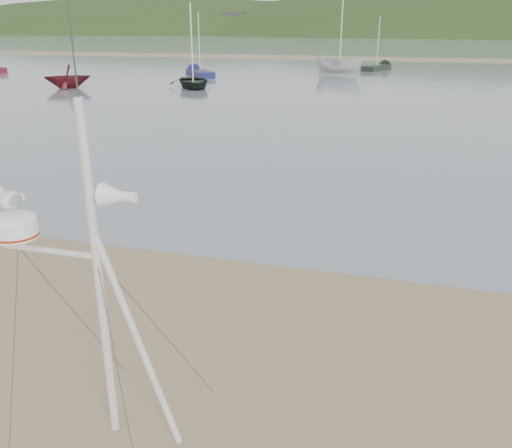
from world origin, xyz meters
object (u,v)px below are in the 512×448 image
(boat_white, at_px, (340,50))
(mast_rig, at_px, (100,348))
(boat_red, at_px, (66,66))
(sailboat_dark_mid, at_px, (382,67))
(boat_dark, at_px, (192,56))
(sailboat_blue_near, at_px, (196,72))

(boat_white, bearing_deg, mast_rig, -164.76)
(boat_red, bearing_deg, sailboat_dark_mid, 103.07)
(boat_dark, xyz_separation_m, boat_red, (-8.76, -2.52, -0.63))
(boat_red, height_order, sailboat_dark_mid, sailboat_dark_mid)
(boat_dark, height_order, sailboat_blue_near, sailboat_blue_near)
(mast_rig, xyz_separation_m, sailboat_dark_mid, (-0.42, 53.80, -0.83))
(mast_rig, relative_size, boat_red, 1.50)
(boat_dark, height_order, boat_red, boat_dark)
(boat_red, relative_size, sailboat_blue_near, 0.54)
(mast_rig, bearing_deg, boat_white, 94.59)
(mast_rig, height_order, sailboat_blue_near, sailboat_blue_near)
(boat_red, xyz_separation_m, sailboat_dark_mid, (20.82, 23.25, -1.31))
(boat_dark, relative_size, boat_red, 1.40)
(mast_rig, height_order, boat_white, mast_rig)
(boat_dark, bearing_deg, mast_rig, -100.72)
(mast_rig, xyz_separation_m, boat_red, (-21.24, 30.54, 0.47))
(boat_white, bearing_deg, boat_red, 142.71)
(mast_rig, height_order, sailboat_dark_mid, sailboat_dark_mid)
(sailboat_blue_near, bearing_deg, boat_red, -112.32)
(boat_red, relative_size, sailboat_dark_mid, 0.57)
(boat_dark, bearing_deg, boat_red, 164.64)
(boat_white, distance_m, sailboat_dark_mid, 8.36)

